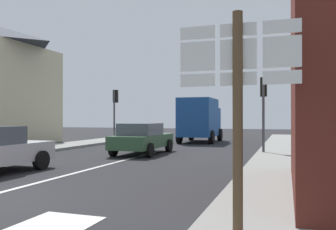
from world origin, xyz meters
The scene contains 9 objects.
ground_plane centered at (0.00, 10.00, 0.00)m, with size 80.00×80.00×0.00m, color #232326.
sidewalk_right centered at (6.17, 8.00, 0.07)m, with size 2.45×44.00×0.14m, color gray.
sidewalk_left centered at (-6.17, 8.00, 0.07)m, with size 2.45×44.00×0.14m, color gray.
lane_centre_stripe centered at (0.00, 6.00, 0.01)m, with size 0.16×12.00×0.01m, color silver.
sedan_far centered at (-0.26, 10.34, 0.76)m, with size 1.98×4.20×1.47m.
delivery_truck centered at (0.45, 19.27, 1.65)m, with size 2.54×5.03×3.05m.
route_sign_post centered at (5.66, -0.50, 2.00)m, with size 1.66×0.14×3.20m.
traffic_light_near_right centered at (5.25, 11.93, 2.69)m, with size 0.30×0.49×3.63m.
traffic_light_far_left centered at (-5.25, 17.38, 2.74)m, with size 0.30×0.49×3.70m.
Camera 1 is at (6.30, -5.49, 1.74)m, focal length 38.39 mm.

